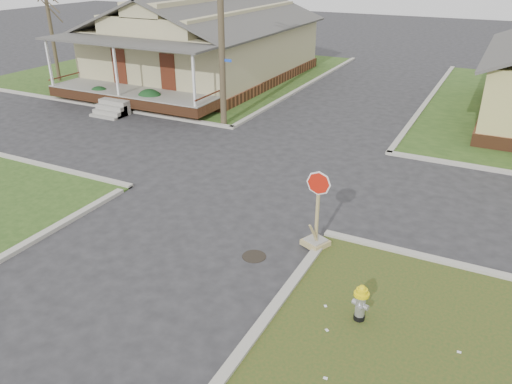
% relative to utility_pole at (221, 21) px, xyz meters
% --- Properties ---
extents(ground, '(120.00, 120.00, 0.00)m').
position_rel_utility_pole_xyz_m(ground, '(4.20, -8.90, -4.66)').
color(ground, '#252527').
rests_on(ground, ground).
extents(verge_far_left, '(19.00, 19.00, 0.05)m').
position_rel_utility_pole_xyz_m(verge_far_left, '(-8.80, 9.10, -4.64)').
color(verge_far_left, '#2B4819').
rests_on(verge_far_left, ground).
extents(curbs, '(80.00, 40.00, 0.12)m').
position_rel_utility_pole_xyz_m(curbs, '(4.20, -3.90, -4.66)').
color(curbs, '#AAA79A').
rests_on(curbs, ground).
extents(manhole, '(0.64, 0.64, 0.01)m').
position_rel_utility_pole_xyz_m(manhole, '(6.40, -9.40, -4.66)').
color(manhole, black).
rests_on(manhole, ground).
extents(corner_house, '(10.10, 15.50, 5.30)m').
position_rel_utility_pole_xyz_m(corner_house, '(-5.80, 7.78, -2.38)').
color(corner_house, brown).
rests_on(corner_house, ground).
extents(utility_pole, '(1.80, 0.28, 9.00)m').
position_rel_utility_pole_xyz_m(utility_pole, '(0.00, 0.00, 0.00)').
color(utility_pole, '#483A29').
rests_on(utility_pole, ground).
extents(tree_far_left, '(0.22, 0.22, 4.90)m').
position_rel_utility_pole_xyz_m(tree_far_left, '(-13.80, 3.10, -2.16)').
color(tree_far_left, '#483A29').
rests_on(tree_far_left, verge_far_left).
extents(fire_hydrant, '(0.33, 0.33, 0.89)m').
position_rel_utility_pole_xyz_m(fire_hydrant, '(9.60, -10.65, -4.12)').
color(fire_hydrant, black).
rests_on(fire_hydrant, ground).
extents(stop_sign, '(0.62, 0.61, 2.19)m').
position_rel_utility_pole_xyz_m(stop_sign, '(7.66, -8.20, -4.14)').
color(stop_sign, tan).
rests_on(stop_sign, ground).
extents(hedge_left, '(1.30, 1.06, 0.99)m').
position_rel_utility_pole_xyz_m(hedge_left, '(-7.57, 0.03, -4.12)').
color(hedge_left, '#153B18').
rests_on(hedge_left, verge_far_left).
extents(hedge_right, '(1.42, 1.17, 1.09)m').
position_rel_utility_pole_xyz_m(hedge_right, '(-4.47, 0.29, -4.07)').
color(hedge_right, '#153B18').
rests_on(hedge_right, verge_far_left).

